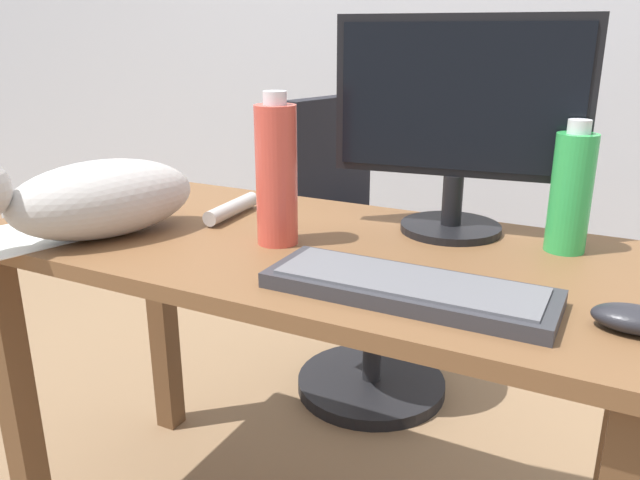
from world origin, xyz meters
TOP-DOWN VIEW (x-y plane):
  - desk at (0.00, 0.00)m, footprint 1.31×0.60m
  - office_chair at (-0.18, 0.70)m, footprint 0.50×0.48m
  - monitor at (0.23, 0.19)m, footprint 0.48×0.20m
  - keyboard at (0.27, -0.16)m, footprint 0.44×0.15m
  - cat at (-0.37, -0.17)m, footprint 0.32×0.56m
  - computer_mouse at (0.58, -0.14)m, footprint 0.11×0.06m
  - paper_sheet at (-0.50, -0.21)m, footprint 0.28×0.34m
  - water_bottle at (-0.04, -0.03)m, footprint 0.08×0.08m
  - spray_bottle at (0.45, 0.17)m, footprint 0.07×0.07m

SIDE VIEW (x-z plane):
  - office_chair at x=-0.18m, z-range -0.06..0.88m
  - desk at x=0.00m, z-range 0.24..0.99m
  - paper_sheet at x=-0.50m, z-range 0.74..0.74m
  - keyboard at x=0.27m, z-range 0.74..0.77m
  - computer_mouse at x=0.58m, z-range 0.74..0.78m
  - cat at x=-0.37m, z-range 0.73..0.92m
  - spray_bottle at x=0.45m, z-range 0.73..0.97m
  - water_bottle at x=-0.04m, z-range 0.73..1.02m
  - monitor at x=0.23m, z-range 0.76..1.18m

